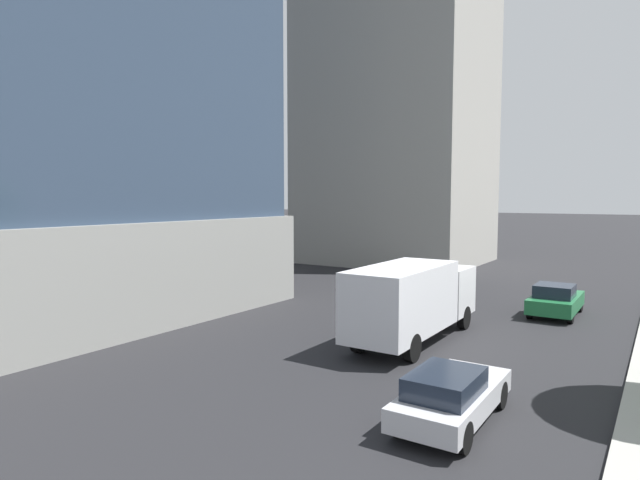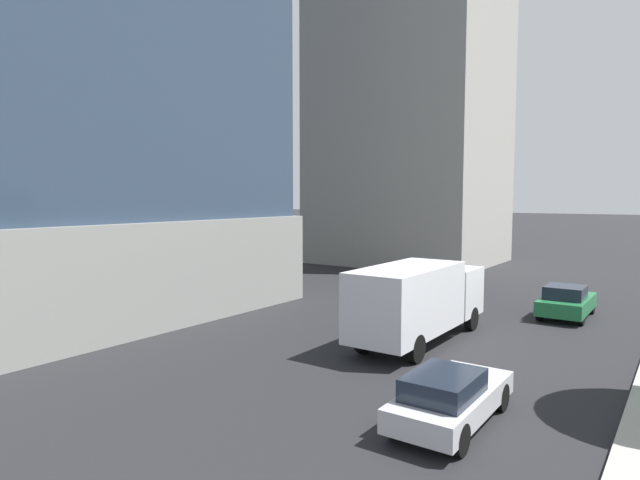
# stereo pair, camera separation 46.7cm
# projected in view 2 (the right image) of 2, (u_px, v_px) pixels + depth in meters

# --- Properties ---
(construction_building) EXTENTS (24.91, 16.63, 39.77)m
(construction_building) POSITION_uv_depth(u_px,v_px,m) (411.00, 61.00, 44.60)
(construction_building) COLOR #9E9B93
(construction_building) RESTS_ON ground
(car_green) EXTENTS (1.94, 4.18, 1.52)m
(car_green) POSITION_uv_depth(u_px,v_px,m) (566.00, 302.00, 24.48)
(car_green) COLOR #1E6638
(car_green) RESTS_ON ground
(car_silver) EXTENTS (1.75, 4.37, 1.40)m
(car_silver) POSITION_uv_depth(u_px,v_px,m) (450.00, 397.00, 12.88)
(car_silver) COLOR #B7B7BC
(car_silver) RESTS_ON ground
(box_truck) EXTENTS (2.34, 7.89, 3.03)m
(box_truck) POSITION_uv_depth(u_px,v_px,m) (418.00, 298.00, 20.18)
(box_truck) COLOR silver
(box_truck) RESTS_ON ground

